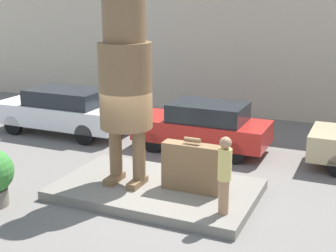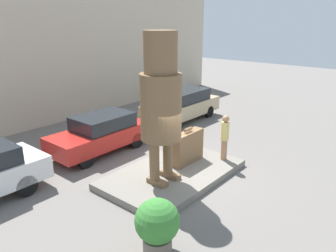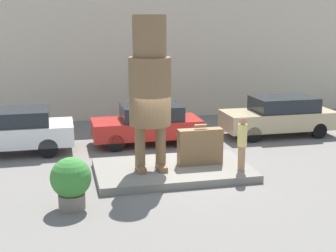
# 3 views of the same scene
# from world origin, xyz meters

# --- Properties ---
(ground_plane) EXTENTS (60.00, 60.00, 0.00)m
(ground_plane) POSITION_xyz_m (0.00, 0.00, 0.00)
(ground_plane) COLOR slate
(pedestal) EXTENTS (4.77, 2.92, 0.23)m
(pedestal) POSITION_xyz_m (0.00, 0.00, 0.12)
(pedestal) COLOR slate
(pedestal) RESTS_ON ground_plane
(building_backdrop) EXTENTS (28.00, 0.60, 6.50)m
(building_backdrop) POSITION_xyz_m (0.00, 8.68, 3.25)
(building_backdrop) COLOR beige
(building_backdrop) RESTS_ON ground_plane
(statue_figure) EXTENTS (1.24, 1.24, 4.60)m
(statue_figure) POSITION_xyz_m (-0.72, -0.11, 2.92)
(statue_figure) COLOR brown
(statue_figure) RESTS_ON pedestal
(giant_suitcase) EXTENTS (1.41, 0.38, 1.29)m
(giant_suitcase) POSITION_xyz_m (0.89, 0.06, 0.80)
(giant_suitcase) COLOR brown
(giant_suitcase) RESTS_ON pedestal
(tourist) EXTENTS (0.28, 0.28, 1.68)m
(tourist) POSITION_xyz_m (1.93, -0.81, 1.15)
(tourist) COLOR #A87A56
(tourist) RESTS_ON pedestal
(parked_car_red) EXTENTS (4.10, 1.73, 1.52)m
(parked_car_red) POSITION_xyz_m (-0.10, 3.63, 0.80)
(parked_car_red) COLOR #B2231E
(parked_car_red) RESTS_ON ground_plane
(parked_car_tan) EXTENTS (4.56, 1.84, 1.59)m
(parked_car_tan) POSITION_xyz_m (5.42, 3.79, 0.83)
(parked_car_tan) COLOR tan
(parked_car_tan) RESTS_ON ground_plane
(planter_pot) EXTENTS (1.03, 1.03, 1.35)m
(planter_pot) POSITION_xyz_m (-3.14, -2.08, 0.74)
(planter_pot) COLOR #70665B
(planter_pot) RESTS_ON ground_plane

